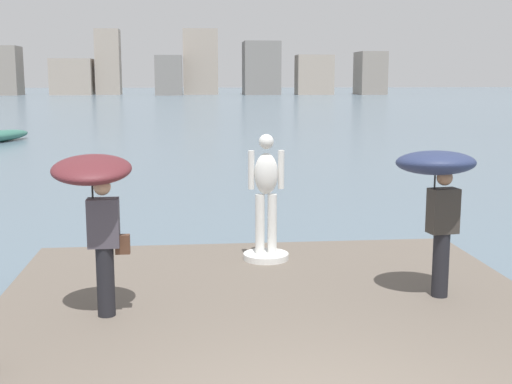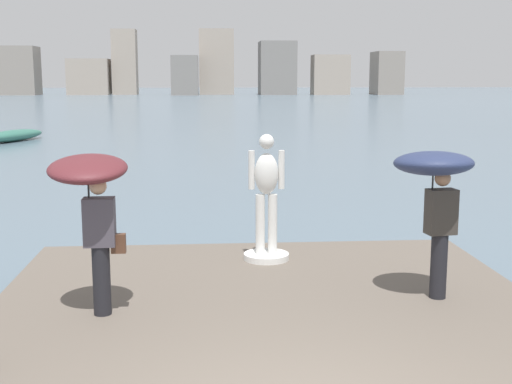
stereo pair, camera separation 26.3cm
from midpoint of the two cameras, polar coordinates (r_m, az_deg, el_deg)
The scene contains 6 objects.
ground_plane at distance 45.25m, azimuth -4.60°, elevation 5.34°, with size 400.00×400.00×0.00m, color slate.
pier at distance 7.66m, azimuth 1.70°, elevation -14.45°, with size 7.24×9.64×0.40m, color #60564C.
statue_white_figure at distance 10.89m, azimuth 0.16°, elevation -1.24°, with size 0.74×0.74×2.04m.
onlooker_left at distance 8.44m, azimuth -14.23°, elevation -0.07°, with size 0.98×1.01×2.05m.
onlooker_right at distance 9.19m, azimuth 14.24°, elevation 1.07°, with size 1.18×1.19×2.00m.
distant_skyline at distance 138.93m, azimuth -6.12°, elevation 10.19°, with size 81.03×10.40×13.08m.
Camera 1 is at (-1.05, -5.10, 3.32)m, focal length 47.45 mm.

